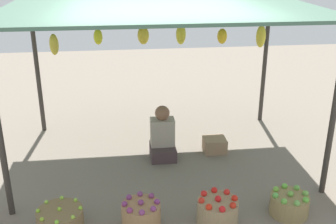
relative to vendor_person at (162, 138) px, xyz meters
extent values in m
plane|color=gray|center=(0.00, 0.00, -0.30)|extent=(14.00, 14.00, 0.00)
cylinder|color=#38332D|center=(1.87, -1.19, 0.75)|extent=(0.07, 0.07, 2.10)
cylinder|color=#38332D|center=(-1.87, 1.18, 0.75)|extent=(0.07, 0.07, 2.10)
cylinder|color=#38332D|center=(1.87, 1.18, 0.75)|extent=(0.07, 0.07, 2.10)
cube|color=#486D59|center=(0.00, 0.00, 1.83)|extent=(4.04, 2.67, 0.04)
ellipsoid|color=gold|center=(-1.35, -0.21, 1.44)|extent=(0.11, 0.11, 0.26)
ellipsoid|color=yellow|center=(-0.83, 0.20, 1.44)|extent=(0.12, 0.12, 0.21)
ellipsoid|color=gold|center=(-0.23, 0.23, 1.44)|extent=(0.16, 0.16, 0.24)
ellipsoid|color=yellow|center=(0.29, 0.24, 1.44)|extent=(0.13, 0.13, 0.28)
ellipsoid|color=yellow|center=(0.82, 0.04, 1.44)|extent=(0.13, 0.13, 0.21)
ellipsoid|color=yellow|center=(1.33, -0.03, 1.44)|extent=(0.13, 0.13, 0.30)
cube|color=#463638|center=(0.00, -0.03, -0.21)|extent=(0.36, 0.44, 0.18)
cube|color=#AEA38E|center=(0.00, 0.02, 0.08)|extent=(0.34, 0.22, 0.40)
sphere|color=brown|center=(0.00, 0.02, 0.38)|extent=(0.21, 0.21, 0.21)
cylinder|color=olive|center=(-1.26, -1.59, -0.16)|extent=(0.49, 0.49, 0.27)
sphere|color=#86BF30|center=(-1.26, -1.59, -0.01)|extent=(0.04, 0.04, 0.04)
sphere|color=#8BCA34|center=(-1.05, -1.59, -0.02)|extent=(0.04, 0.04, 0.04)
sphere|color=#8EC23A|center=(-1.11, -1.44, -0.02)|extent=(0.04, 0.04, 0.04)
sphere|color=#90CB3F|center=(-1.26, -1.37, -0.02)|extent=(0.04, 0.04, 0.04)
sphere|color=#8DC33C|center=(-1.42, -1.44, -0.02)|extent=(0.04, 0.04, 0.04)
sphere|color=#89C22E|center=(-1.48, -1.59, -0.02)|extent=(0.04, 0.04, 0.04)
sphere|color=#91BD32|center=(-1.42, -1.75, -0.02)|extent=(0.04, 0.04, 0.04)
sphere|color=#82CD38|center=(-1.26, -1.81, -0.02)|extent=(0.04, 0.04, 0.04)
sphere|color=#91C03C|center=(-1.11, -1.75, -0.02)|extent=(0.04, 0.04, 0.04)
cylinder|color=#A47B52|center=(-0.41, -1.63, -0.15)|extent=(0.42, 0.42, 0.30)
sphere|color=#7E366F|center=(-0.41, -1.63, 0.03)|extent=(0.06, 0.06, 0.06)
sphere|color=#803677|center=(-0.24, -1.63, 0.02)|extent=(0.06, 0.06, 0.06)
sphere|color=#803A70|center=(-0.29, -1.51, 0.02)|extent=(0.06, 0.06, 0.06)
sphere|color=#7E3D75|center=(-0.41, -1.46, 0.02)|extent=(0.06, 0.06, 0.06)
sphere|color=#793672|center=(-0.53, -1.51, 0.02)|extent=(0.06, 0.06, 0.06)
sphere|color=#7C336D|center=(-0.58, -1.63, 0.02)|extent=(0.06, 0.06, 0.06)
sphere|color=#89366E|center=(-0.53, -1.75, 0.02)|extent=(0.06, 0.06, 0.06)
sphere|color=#843C76|center=(-0.41, -1.80, 0.02)|extent=(0.06, 0.06, 0.06)
sphere|color=#7E3976|center=(-0.29, -1.75, 0.02)|extent=(0.06, 0.06, 0.06)
cylinder|color=#9C845E|center=(0.42, -1.67, -0.15)|extent=(0.45, 0.45, 0.30)
sphere|color=red|center=(0.42, -1.67, 0.03)|extent=(0.07, 0.07, 0.07)
sphere|color=red|center=(0.60, -1.67, 0.02)|extent=(0.07, 0.07, 0.07)
sphere|color=red|center=(0.55, -1.54, 0.02)|extent=(0.07, 0.07, 0.07)
sphere|color=red|center=(0.42, -1.48, 0.02)|extent=(0.07, 0.07, 0.07)
sphere|color=red|center=(0.29, -1.54, 0.02)|extent=(0.07, 0.07, 0.07)
sphere|color=red|center=(0.24, -1.67, 0.02)|extent=(0.07, 0.07, 0.07)
sphere|color=red|center=(0.29, -1.79, 0.02)|extent=(0.07, 0.07, 0.07)
sphere|color=red|center=(0.42, -1.85, 0.02)|extent=(0.07, 0.07, 0.07)
sphere|color=red|center=(0.55, -1.79, 0.02)|extent=(0.07, 0.07, 0.07)
cylinder|color=#957F50|center=(1.28, -1.57, -0.18)|extent=(0.43, 0.43, 0.23)
sphere|color=#69AA42|center=(1.28, -1.57, -0.04)|extent=(0.07, 0.07, 0.07)
sphere|color=#70AF49|center=(1.46, -1.57, -0.04)|extent=(0.07, 0.07, 0.07)
sphere|color=#65A944|center=(1.41, -1.45, -0.04)|extent=(0.07, 0.07, 0.07)
sphere|color=#66B93F|center=(1.28, -1.40, -0.04)|extent=(0.07, 0.07, 0.07)
sphere|color=#74B53F|center=(1.16, -1.45, -0.04)|extent=(0.07, 0.07, 0.07)
sphere|color=#61BA4E|center=(1.10, -1.57, -0.04)|extent=(0.07, 0.07, 0.07)
sphere|color=#67B443|center=(1.16, -1.70, -0.04)|extent=(0.07, 0.07, 0.07)
sphere|color=#6BAD4E|center=(1.28, -1.75, -0.04)|extent=(0.07, 0.07, 0.07)
sphere|color=#61BA40|center=(1.41, -1.70, -0.04)|extent=(0.07, 0.07, 0.07)
cube|color=#99795A|center=(0.79, 0.07, -0.19)|extent=(0.32, 0.30, 0.21)
camera|label=1|loc=(-0.57, -5.36, 2.53)|focal=44.20mm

